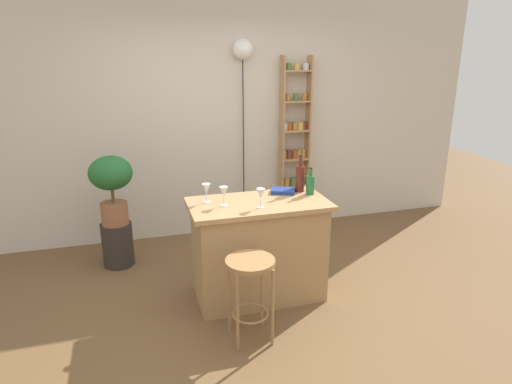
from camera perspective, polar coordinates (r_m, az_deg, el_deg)
The scene contains 14 objects.
ground at distance 3.99m, azimuth 1.59°, elevation -14.87°, with size 12.00×12.00×0.00m, color brown.
back_wall at distance 5.30m, azimuth -4.84°, elevation 9.54°, with size 6.40×0.10×2.80m, color beige.
kitchen_counter at distance 4.02m, azimuth 0.32°, elevation -7.23°, with size 1.19×0.62×0.89m.
bar_stool at distance 3.43m, azimuth -0.73°, elevation -10.95°, with size 0.37×0.37×0.67m.
spice_shelf at distance 5.48m, azimuth 4.87°, elevation 5.67°, with size 0.35×0.15×2.07m.
plant_stool at distance 4.88m, azimuth -17.01°, elevation -6.30°, with size 0.31×0.31×0.45m, color #2D2823.
potted_plant at distance 4.66m, azimuth -17.73°, elevation 1.18°, with size 0.42×0.38×0.70m.
bottle_spirits_clear at distance 4.12m, azimuth 5.56°, elevation 1.80°, with size 0.08×0.08×0.34m.
bottle_wine_red at distance 4.06m, azimuth 6.85°, elevation 0.98°, with size 0.07×0.07×0.25m.
wine_glass_left at distance 3.83m, azimuth -6.28°, elevation 0.36°, with size 0.07×0.07×0.16m.
wine_glass_center at distance 3.74m, azimuth -4.08°, elevation -0.02°, with size 0.07×0.07×0.16m.
wine_glass_right at distance 3.68m, azimuth 0.59°, elevation -0.27°, with size 0.07×0.07×0.16m.
cookbook at distance 4.10m, azimuth 3.43°, elevation 0.13°, with size 0.21×0.15×0.04m, color navy.
pendant_globe_light at distance 5.21m, azimuth -1.69°, elevation 17.24°, with size 0.23×0.23×2.25m.
Camera 1 is at (-1.05, -3.20, 2.15)m, focal length 31.78 mm.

